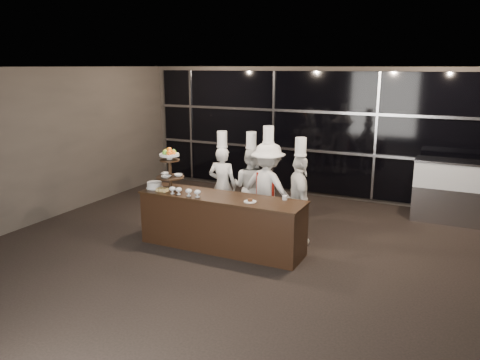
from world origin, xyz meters
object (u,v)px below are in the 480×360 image
at_px(buffet_counter, 222,222).
at_px(layer_cake, 155,185).
at_px(display_stand, 170,166).
at_px(chef_d, 299,198).
at_px(chef_b, 251,186).
at_px(display_case, 450,188).
at_px(chef_c, 268,188).
at_px(chef_a, 223,184).

distance_m(buffet_counter, layer_cake, 1.40).
height_order(display_stand, chef_d, chef_d).
distance_m(buffet_counter, chef_b, 1.32).
distance_m(display_case, chef_d, 3.31).
bearing_deg(chef_c, chef_b, 151.56).
height_order(buffet_counter, display_case, display_case).
relative_size(layer_cake, chef_d, 0.16).
bearing_deg(display_case, buffet_counter, -136.50).
distance_m(buffet_counter, chef_a, 1.31).
distance_m(buffet_counter, display_case, 4.66).
bearing_deg(layer_cake, chef_b, 46.65).
height_order(buffet_counter, chef_c, chef_c).
bearing_deg(chef_a, buffet_counter, -63.07).
bearing_deg(layer_cake, chef_c, 32.76).
bearing_deg(chef_d, display_stand, -158.06).
bearing_deg(chef_a, display_stand, -110.68).
xyz_separation_m(display_stand, chef_a, (0.43, 1.13, -0.54)).
xyz_separation_m(layer_cake, chef_b, (1.26, 1.34, -0.19)).
height_order(chef_c, chef_d, chef_c).
bearing_deg(buffet_counter, display_case, 43.50).
bearing_deg(chef_d, chef_b, 157.95).
bearing_deg(layer_cake, buffet_counter, 2.20).
distance_m(display_stand, chef_d, 2.30).
distance_m(chef_a, chef_b, 0.55).
distance_m(layer_cake, chef_d, 2.54).
xyz_separation_m(display_stand, chef_c, (1.40, 1.05, -0.48)).
bearing_deg(chef_b, display_case, 29.32).
relative_size(layer_cake, chef_a, 0.16).
relative_size(display_case, chef_d, 0.74).
relative_size(display_case, chef_a, 0.75).
bearing_deg(display_stand, chef_b, 53.30).
bearing_deg(display_stand, buffet_counter, 0.01).
relative_size(chef_a, chef_c, 0.92).
xyz_separation_m(layer_cake, chef_c, (1.70, 1.10, -0.12)).
height_order(display_case, chef_c, chef_c).
bearing_deg(chef_a, display_case, 27.73).
relative_size(chef_b, chef_d, 0.99).
bearing_deg(display_case, display_stand, -143.79).
bearing_deg(chef_b, display_stand, -126.70).
height_order(display_stand, chef_a, chef_a).
distance_m(chef_a, chef_c, 0.98).
bearing_deg(display_case, chef_c, -144.04).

